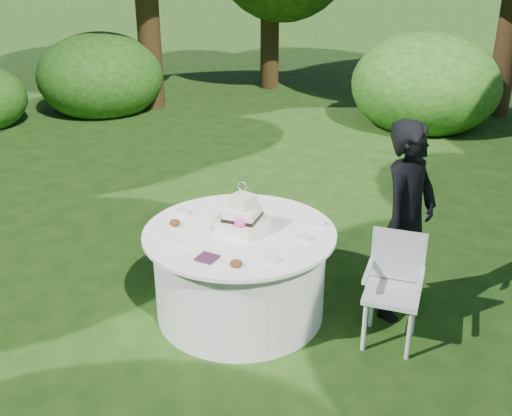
# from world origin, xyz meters

# --- Properties ---
(ground) EXTENTS (80.00, 80.00, 0.00)m
(ground) POSITION_xyz_m (0.00, 0.00, 0.00)
(ground) COLOR #16360E
(ground) RESTS_ON ground
(napkins) EXTENTS (0.14, 0.14, 0.02)m
(napkins) POSITION_xyz_m (0.02, -0.53, 0.78)
(napkins) COLOR #421C37
(napkins) RESTS_ON table
(feather_plume) EXTENTS (0.48, 0.07, 0.01)m
(feather_plume) POSITION_xyz_m (-0.21, -0.45, 0.78)
(feather_plume) COLOR white
(feather_plume) RESTS_ON table
(guest) EXTENTS (0.54, 0.69, 1.68)m
(guest) POSITION_xyz_m (1.18, 0.65, 0.84)
(guest) COLOR black
(guest) RESTS_ON ground
(table) EXTENTS (1.56, 1.56, 0.77)m
(table) POSITION_xyz_m (0.00, 0.00, 0.39)
(table) COLOR silver
(table) RESTS_ON ground
(cake) EXTENTS (0.35, 0.36, 0.43)m
(cake) POSITION_xyz_m (0.02, 0.02, 0.88)
(cake) COLOR silver
(cake) RESTS_ON table
(chair) EXTENTS (0.48, 0.47, 0.89)m
(chair) POSITION_xyz_m (1.22, 0.25, 0.52)
(chair) COLOR white
(chair) RESTS_ON ground
(votives) EXTENTS (1.22, 0.92, 0.04)m
(votives) POSITION_xyz_m (0.13, 0.13, 0.79)
(votives) COLOR silver
(votives) RESTS_ON table
(petal_cups) EXTENTS (0.87, 0.45, 0.05)m
(petal_cups) POSITION_xyz_m (-0.13, -0.34, 0.79)
(petal_cups) COLOR #562D16
(petal_cups) RESTS_ON table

